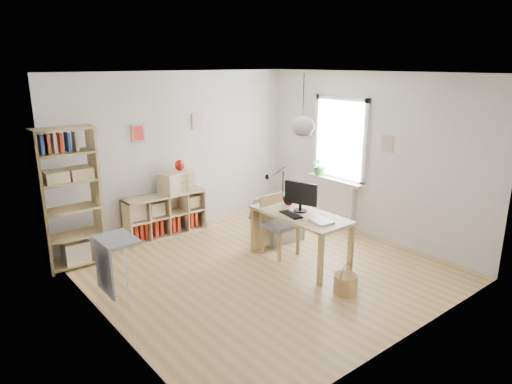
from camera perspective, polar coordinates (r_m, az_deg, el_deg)
ground at (r=6.60m, az=0.98°, el=-9.52°), size 4.50×4.50×0.00m
room_shell at (r=6.27m, az=5.85°, el=8.21°), size 4.50×4.50×4.50m
window_unit at (r=8.06m, az=10.53°, el=6.50°), size 0.07×1.16×1.46m
radiator at (r=8.30m, az=9.97°, el=-1.37°), size 0.10×0.80×0.80m
windowsill at (r=8.14m, az=9.88°, el=1.45°), size 0.22×1.20×0.06m
desk at (r=6.59m, az=5.52°, el=-3.45°), size 0.70×1.50×0.75m
cube_shelf at (r=7.86m, az=-11.50°, el=-3.21°), size 1.40×0.38×0.72m
tall_bookshelf at (r=6.84m, az=-22.40°, el=-0.10°), size 0.80×0.38×2.00m
side_table at (r=5.66m, az=-17.56°, el=-7.38°), size 0.40×0.55×0.85m
chair at (r=6.91m, az=2.70°, el=-3.65°), size 0.46×0.46×0.91m
wicker_basket at (r=6.00m, az=11.12°, el=-11.13°), size 0.30×0.30×0.42m
storage_chest at (r=7.59m, az=2.90°, el=-4.20°), size 0.72×0.79×0.68m
monitor at (r=6.58m, az=5.60°, el=-0.39°), size 0.20×0.49×0.43m
keyboard at (r=6.47m, az=4.40°, el=-2.82°), size 0.21×0.41×0.02m
task_lamp at (r=6.92m, az=2.35°, el=1.27°), size 0.46×0.17×0.49m
yarn_ball at (r=6.90m, az=4.09°, el=-0.99°), size 0.16×0.16×0.16m
paper_tray at (r=6.22m, az=8.17°, el=-3.67°), size 0.28×0.33×0.03m
drawer_chest at (r=7.77m, az=-9.96°, el=1.27°), size 0.69×0.48×0.36m
red_vase at (r=7.74m, az=-9.55°, el=3.32°), size 0.16×0.16×0.19m
potted_plant at (r=8.31m, az=8.05°, el=3.32°), size 0.41×0.39×0.36m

